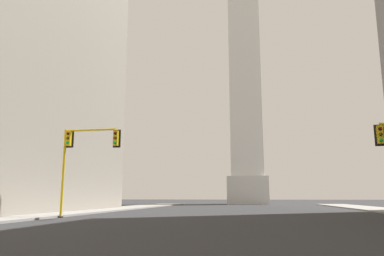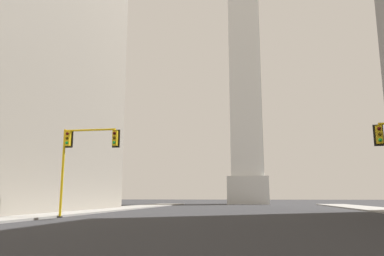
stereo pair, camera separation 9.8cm
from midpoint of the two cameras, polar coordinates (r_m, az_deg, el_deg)
The scene contains 3 objects.
sidewalk_left at distance 33.09m, azimuth -20.86°, elevation -12.20°, with size 5.00×92.10×0.15m, color gray.
obelisk at distance 83.58m, azimuth 8.06°, elevation 11.12°, with size 8.11×8.11×66.77m.
traffic_light_mid_left at distance 28.66m, azimuth -16.42°, elevation -3.20°, with size 4.45×0.50×6.43m.
Camera 2 is at (1.39, -1.03, 1.48)m, focal length 35.00 mm.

